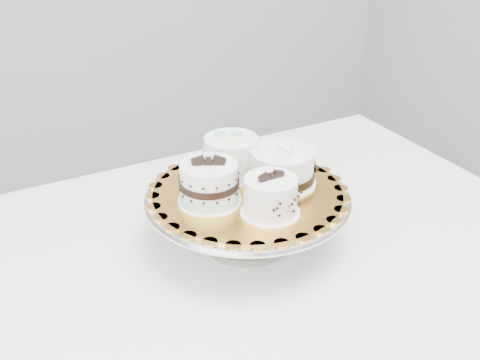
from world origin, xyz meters
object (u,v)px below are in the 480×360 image
table (231,283)px  cake_swirl (270,197)px  cake_banded (209,185)px  cake_dots (231,156)px  cake_board (248,193)px  cake_ribbon (283,168)px  cake_stand (248,209)px

table → cake_swirl: bearing=-59.2°
cake_swirl → cake_banded: size_ratio=0.75×
cake_dots → table: bearing=-117.6°
cake_swirl → cake_dots: bearing=84.4°
table → cake_board: bearing=18.3°
cake_ribbon → cake_stand: bearing=157.6°
cake_board → cake_swirl: size_ratio=3.37×
cake_stand → cake_board: 0.03m
cake_board → cake_ribbon: cake_ribbon is taller
table → cake_ribbon: (0.12, 0.01, 0.21)m
cake_banded → cake_swirl: bearing=-21.9°
cake_dots → cake_ribbon: (0.06, -0.08, -0.01)m
table → cake_board: cake_board is taller
cake_banded → cake_board: bearing=26.9°
cake_ribbon → cake_board: bearing=157.6°
cake_banded → cake_ribbon: 0.15m
cake_stand → cake_board: cake_board is taller
cake_dots → cake_stand: bearing=-93.0°
cake_stand → cake_ribbon: bearing=-3.6°
cake_stand → cake_banded: 0.10m
table → cake_swirl: cake_swirl is taller
table → cake_dots: cake_dots is taller
cake_dots → cake_swirl: bearing=-91.6°
cake_ribbon → cake_dots: bearing=109.6°
cake_stand → cake_swirl: cake_swirl is taller
table → cake_banded: cake_banded is taller
cake_banded → cake_ribbon: (0.15, -0.01, -0.00)m
cake_board → cake_stand: bearing=0.0°
cake_swirl → cake_banded: 0.11m
table → cake_ribbon: cake_ribbon is taller
cake_banded → table: bearing=2.6°
table → cake_ribbon: size_ratio=8.80×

